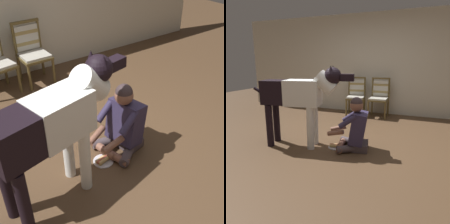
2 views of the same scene
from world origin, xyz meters
The scene contains 7 objects.
ground_plane centered at (0.00, 0.00, 0.00)m, with size 14.10×14.10×0.00m, color brown.
back_wall centered at (0.00, 2.58, 1.30)m, with size 8.14×0.10×2.60m, color beige.
dining_chair_left_of_pair centered at (-0.44, 2.17, 0.54)m, with size 0.53×0.53×0.98m.
dining_chair_right_of_pair centered at (0.17, 2.17, 0.54)m, with size 0.46×0.47×0.98m.
person_sitting_on_floor centered at (0.26, -0.09, 0.35)m, with size 0.69×0.57×0.86m.
large_dog centered at (-0.64, -0.28, 0.86)m, with size 1.67×0.54×1.33m.
hot_dog_on_plate centered at (-0.06, -0.16, 0.03)m, with size 0.23×0.23×0.06m.
Camera 2 is at (1.26, -3.25, 1.41)m, focal length 34.84 mm.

